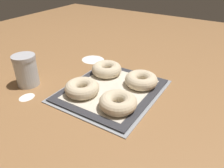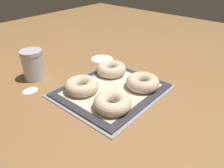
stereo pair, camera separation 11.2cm
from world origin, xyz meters
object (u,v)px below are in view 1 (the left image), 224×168
(bagel_front_left, at_px, (118,102))
(bagel_back_right, at_px, (107,69))
(bagel_back_left, at_px, (82,88))
(bagel_front_right, at_px, (141,80))
(baking_tray, at_px, (112,91))
(flour_canister, at_px, (26,70))

(bagel_front_left, xyz_separation_m, bagel_back_right, (0.20, 0.18, 0.00))
(bagel_front_left, distance_m, bagel_back_left, 0.17)
(bagel_front_right, xyz_separation_m, bagel_back_left, (-0.18, 0.17, 0.00))
(bagel_back_right, bearing_deg, bagel_back_left, -176.92)
(bagel_back_right, bearing_deg, bagel_front_left, -137.98)
(baking_tray, relative_size, flour_canister, 3.12)
(baking_tray, xyz_separation_m, bagel_back_right, (0.10, 0.09, 0.03))
(bagel_front_left, relative_size, flour_canister, 1.01)
(bagel_back_left, distance_m, bagel_back_right, 0.19)
(bagel_back_left, relative_size, bagel_back_right, 1.00)
(flour_canister, bearing_deg, bagel_back_right, -45.23)
(bagel_front_left, bearing_deg, flour_canister, 95.96)
(baking_tray, relative_size, bagel_front_right, 3.07)
(bagel_back_left, distance_m, flour_canister, 0.26)
(bagel_front_right, bearing_deg, baking_tray, 137.32)
(bagel_front_left, xyz_separation_m, bagel_front_right, (0.19, 0.00, 0.00))
(baking_tray, bearing_deg, flour_canister, 112.80)
(bagel_front_left, height_order, flour_canister, flour_canister)
(bagel_front_right, relative_size, bagel_back_right, 1.00)
(baking_tray, height_order, flour_canister, flour_canister)
(bagel_front_right, bearing_deg, bagel_back_right, 87.35)
(bagel_front_right, height_order, flour_canister, flour_canister)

